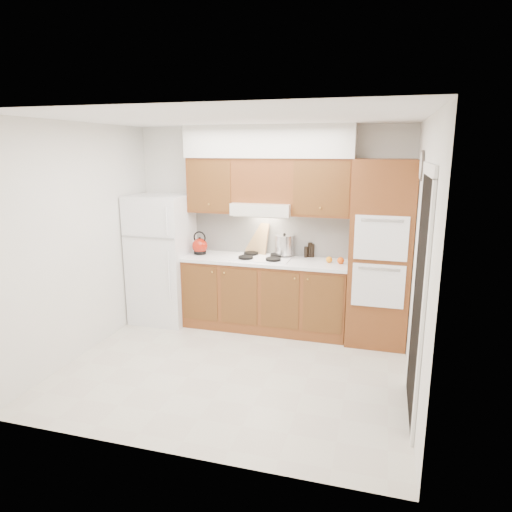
# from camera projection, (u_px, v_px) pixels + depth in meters

# --- Properties ---
(floor) EXTENTS (3.60, 3.60, 0.00)m
(floor) POSITION_uv_depth(u_px,v_px,m) (235.00, 368.00, 4.94)
(floor) COLOR beige
(floor) RESTS_ON ground
(ceiling) EXTENTS (3.60, 3.60, 0.00)m
(ceiling) POSITION_uv_depth(u_px,v_px,m) (232.00, 118.00, 4.34)
(ceiling) COLOR white
(ceiling) RESTS_ON wall_back
(wall_back) EXTENTS (3.60, 0.02, 2.60)m
(wall_back) POSITION_uv_depth(u_px,v_px,m) (269.00, 227.00, 6.05)
(wall_back) COLOR white
(wall_back) RESTS_ON floor
(wall_left) EXTENTS (0.02, 3.00, 2.60)m
(wall_left) POSITION_uv_depth(u_px,v_px,m) (82.00, 241.00, 5.12)
(wall_left) COLOR white
(wall_left) RESTS_ON floor
(wall_right) EXTENTS (0.02, 3.00, 2.60)m
(wall_right) POSITION_uv_depth(u_px,v_px,m) (420.00, 262.00, 4.16)
(wall_right) COLOR white
(wall_right) RESTS_ON floor
(fridge) EXTENTS (0.75, 0.72, 1.72)m
(fridge) POSITION_uv_depth(u_px,v_px,m) (162.00, 259.00, 6.18)
(fridge) COLOR white
(fridge) RESTS_ON floor
(base_cabinets) EXTENTS (2.11, 0.60, 0.90)m
(base_cabinets) POSITION_uv_depth(u_px,v_px,m) (265.00, 295.00, 5.95)
(base_cabinets) COLOR brown
(base_cabinets) RESTS_ON floor
(countertop) EXTENTS (2.13, 0.62, 0.04)m
(countertop) POSITION_uv_depth(u_px,v_px,m) (265.00, 260.00, 5.84)
(countertop) COLOR white
(countertop) RESTS_ON base_cabinets
(backsplash) EXTENTS (2.11, 0.03, 0.56)m
(backsplash) POSITION_uv_depth(u_px,v_px,m) (271.00, 233.00, 6.04)
(backsplash) COLOR white
(backsplash) RESTS_ON countertop
(oven_cabinet) EXTENTS (0.70, 0.65, 2.20)m
(oven_cabinet) POSITION_uv_depth(u_px,v_px,m) (380.00, 254.00, 5.41)
(oven_cabinet) COLOR brown
(oven_cabinet) RESTS_ON floor
(upper_cab_left) EXTENTS (0.63, 0.33, 0.70)m
(upper_cab_left) POSITION_uv_depth(u_px,v_px,m) (214.00, 185.00, 5.96)
(upper_cab_left) COLOR brown
(upper_cab_left) RESTS_ON wall_back
(upper_cab_right) EXTENTS (0.73, 0.33, 0.70)m
(upper_cab_right) POSITION_uv_depth(u_px,v_px,m) (323.00, 188.00, 5.58)
(upper_cab_right) COLOR brown
(upper_cab_right) RESTS_ON wall_back
(range_hood) EXTENTS (0.75, 0.45, 0.15)m
(range_hood) POSITION_uv_depth(u_px,v_px,m) (263.00, 208.00, 5.78)
(range_hood) COLOR silver
(range_hood) RESTS_ON wall_back
(upper_cab_over_hood) EXTENTS (0.75, 0.33, 0.55)m
(upper_cab_over_hood) POSITION_uv_depth(u_px,v_px,m) (265.00, 180.00, 5.76)
(upper_cab_over_hood) COLOR brown
(upper_cab_over_hood) RESTS_ON range_hood
(soffit) EXTENTS (2.13, 0.36, 0.40)m
(soffit) POSITION_uv_depth(u_px,v_px,m) (268.00, 142.00, 5.62)
(soffit) COLOR silver
(soffit) RESTS_ON wall_back
(cooktop) EXTENTS (0.74, 0.50, 0.01)m
(cooktop) POSITION_uv_depth(u_px,v_px,m) (262.00, 258.00, 5.86)
(cooktop) COLOR white
(cooktop) RESTS_ON countertop
(doorway) EXTENTS (0.02, 0.90, 2.10)m
(doorway) POSITION_uv_depth(u_px,v_px,m) (419.00, 300.00, 3.90)
(doorway) COLOR black
(doorway) RESTS_ON floor
(wall_clock) EXTENTS (0.02, 0.30, 0.30)m
(wall_clock) POSITION_uv_depth(u_px,v_px,m) (422.00, 166.00, 4.49)
(wall_clock) COLOR #3F3833
(wall_clock) RESTS_ON wall_right
(kettle) EXTENTS (0.27, 0.27, 0.20)m
(kettle) POSITION_uv_depth(u_px,v_px,m) (200.00, 246.00, 6.06)
(kettle) COLOR maroon
(kettle) RESTS_ON countertop
(cutting_board) EXTENTS (0.35, 0.22, 0.44)m
(cutting_board) POSITION_uv_depth(u_px,v_px,m) (257.00, 239.00, 6.08)
(cutting_board) COLOR tan
(cutting_board) RESTS_ON countertop
(stock_pot) EXTENTS (0.31, 0.31, 0.25)m
(stock_pot) POSITION_uv_depth(u_px,v_px,m) (284.00, 245.00, 5.91)
(stock_pot) COLOR silver
(stock_pot) RESTS_ON cooktop
(condiment_a) EXTENTS (0.06, 0.06, 0.19)m
(condiment_a) POSITION_uv_depth(u_px,v_px,m) (310.00, 250.00, 5.91)
(condiment_a) COLOR black
(condiment_a) RESTS_ON countertop
(condiment_b) EXTENTS (0.05, 0.05, 0.17)m
(condiment_b) POSITION_uv_depth(u_px,v_px,m) (312.00, 251.00, 5.91)
(condiment_b) COLOR black
(condiment_b) RESTS_ON countertop
(condiment_c) EXTENTS (0.06, 0.06, 0.14)m
(condiment_c) POSITION_uv_depth(u_px,v_px,m) (306.00, 252.00, 5.90)
(condiment_c) COLOR black
(condiment_c) RESTS_ON countertop
(orange_near) EXTENTS (0.11, 0.11, 0.08)m
(orange_near) POSITION_uv_depth(u_px,v_px,m) (341.00, 261.00, 5.56)
(orange_near) COLOR #E14E0B
(orange_near) RESTS_ON countertop
(orange_far) EXTENTS (0.08, 0.08, 0.08)m
(orange_far) POSITION_uv_depth(u_px,v_px,m) (329.00, 260.00, 5.62)
(orange_far) COLOR orange
(orange_far) RESTS_ON countertop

